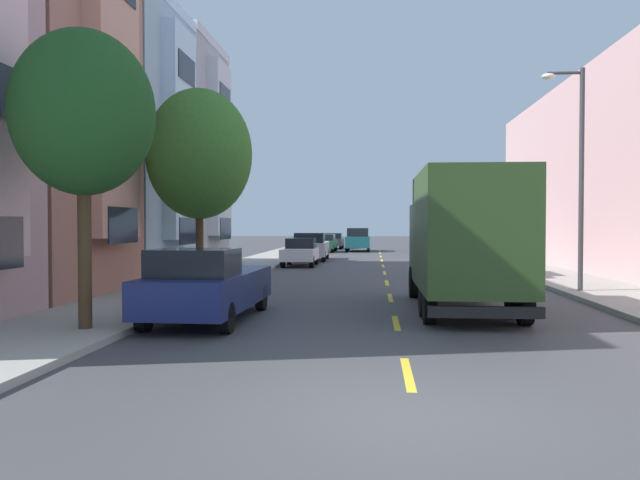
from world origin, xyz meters
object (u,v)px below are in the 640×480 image
Objects in this scene: parked_sedan_charcoal at (333,241)px; parked_hatchback_sky at (445,246)px; street_tree_nearest at (83,114)px; parked_pickup_champagne at (427,240)px; delivery_box_truck at (463,235)px; street_lamp at (577,163)px; parked_pickup_navy at (207,286)px; parked_pickup_silver at (311,247)px; parked_sedan_forest at (324,243)px; moving_teal_sedan at (358,239)px; parked_pickup_black at (431,241)px; parked_suv_burgundy at (491,254)px; parked_hatchback_white at (300,252)px; street_tree_second at (199,154)px.

parked_sedan_charcoal is 17.16m from parked_hatchback_sky.
street_tree_nearest reaches higher than parked_pickup_champagne.
parked_hatchback_sky is (2.49, 26.57, -1.23)m from delivery_box_truck.
street_lamp is 1.33× the size of parked_pickup_navy.
parked_pickup_champagne is at bearing 65.65° from parked_pickup_silver.
parked_sedan_forest is (-10.44, 30.65, -3.49)m from street_lamp.
parked_sedan_forest is 0.94× the size of moving_teal_sedan.
parked_pickup_champagne and parked_pickup_black have the same top height.
parked_pickup_champagne is at bearing 92.42° from street_lamp.
street_lamp is 1.47× the size of parked_suv_burgundy.
moving_teal_sedan reaches higher than parked_sedan_forest.
parked_hatchback_sky is 0.75× the size of parked_pickup_silver.
parked_suv_burgundy is at bearing 102.25° from street_lamp.
parked_pickup_champagne reaches higher than parked_sedan_charcoal.
parked_pickup_navy is 1.18× the size of parked_sedan_forest.
parked_pickup_silver is at bearing 89.97° from parked_pickup_navy.
parked_pickup_champagne is at bearing 38.79° from parked_sedan_forest.
delivery_box_truck is (-4.15, -4.22, -2.26)m from street_lamp.
parked_pickup_silver is (2.01, 26.92, -3.69)m from street_tree_nearest.
parked_hatchback_white is 0.75× the size of parked_pickup_black.
street_tree_nearest is 1.52× the size of parked_hatchback_white.
parked_hatchback_sky is at bearing -60.32° from parked_sedan_charcoal.
street_tree_second is 32.40m from moving_teal_sedan.
delivery_box_truck is 23.51m from parked_pickup_silver.
parked_hatchback_sky reaches higher than parked_sedan_charcoal.
parked_sedan_charcoal is at bearing 89.38° from parked_hatchback_white.
parked_pickup_black is at bearing -31.09° from parked_sedan_charcoal.
parked_hatchback_white and parked_hatchback_sky have the same top height.
street_tree_second reaches higher than parked_pickup_navy.
parked_hatchback_sky is 15.42m from parked_pickup_champagne.
parked_pickup_silver reaches higher than parked_sedan_charcoal.
street_tree_second is at bearing -149.02° from parked_suv_burgundy.
parked_sedan_charcoal is 43.71m from parked_pickup_navy.
parked_pickup_black is at bearing 77.43° from parked_pickup_navy.
street_lamp is (12.35, 8.50, -0.28)m from street_tree_nearest.
street_tree_second is 0.94× the size of street_lamp.
street_tree_nearest reaches higher than parked_pickup_black.
street_tree_second is 1.25× the size of parked_pickup_navy.
parked_pickup_black is at bearing -91.57° from parked_pickup_champagne.
delivery_box_truck is 18.59m from parked_hatchback_white.
parked_pickup_black is (-0.15, -5.58, 0.00)m from parked_pickup_champagne.
parked_pickup_silver is at bearing -155.71° from parked_hatchback_sky.
street_tree_second is 13.22m from parked_suv_burgundy.
parked_hatchback_sky is at bearing -89.50° from parked_pickup_black.
parked_pickup_champagne is (10.76, 37.60, -3.81)m from street_tree_second.
parked_hatchback_sky is (10.69, 22.18, -3.88)m from street_tree_second.
parked_hatchback_sky is 0.75× the size of parked_pickup_black.
parked_pickup_champagne is 8.42m from moving_teal_sedan.
parked_sedan_charcoal is 24.02m from parked_hatchback_white.
street_tree_nearest reaches higher than delivery_box_truck.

